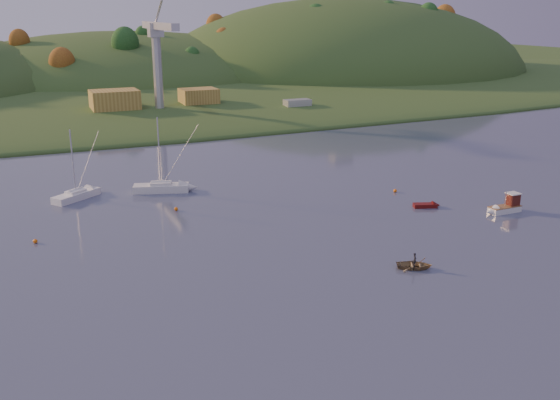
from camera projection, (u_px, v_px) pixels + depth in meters
name	position (u px, v px, depth m)	size (l,w,h in m)	color
ground	(532.00, 378.00, 44.99)	(500.00, 500.00, 0.00)	#333A54
far_shore	(89.00, 77.00, 245.79)	(620.00, 220.00, 1.50)	#2C471C
shore_slope	(118.00, 97.00, 189.04)	(640.00, 150.00, 7.00)	#2C471C
hill_center	(124.00, 81.00, 232.22)	(140.00, 120.00, 36.00)	#2C471C
hill_right	(343.00, 75.00, 252.27)	(150.00, 130.00, 60.00)	#2C471C
hillside_trees	(108.00, 90.00, 206.50)	(280.00, 50.00, 32.00)	#173F16
wharf	(170.00, 112.00, 153.10)	(42.00, 16.00, 2.40)	slate
shed_west	(115.00, 100.00, 147.85)	(11.00, 8.00, 4.80)	olive
shed_east	(199.00, 97.00, 157.03)	(9.00, 7.00, 4.00)	olive
dock_crane	(158.00, 47.00, 144.10)	(3.20, 28.00, 20.30)	#B7B7BC
fishing_boat	(503.00, 207.00, 81.28)	(5.21, 1.68, 3.32)	silver
sailboat_near	(76.00, 195.00, 87.09)	(7.02, 5.88, 9.86)	white
sailboat_far	(161.00, 187.00, 90.63)	(8.24, 4.70, 10.96)	silver
canoe	(414.00, 265.00, 63.81)	(2.58, 3.61, 0.75)	olive
paddler	(415.00, 262.00, 63.71)	(0.53, 0.35, 1.45)	black
red_tender	(430.00, 205.00, 83.68)	(3.82, 2.40, 1.23)	#4E0C0B
work_vessel	(297.00, 110.00, 156.30)	(15.32, 5.54, 3.93)	slate
buoy_1	(395.00, 191.00, 90.45)	(0.50, 0.50, 0.50)	orange
buoy_2	(35.00, 241.00, 70.76)	(0.50, 0.50, 0.50)	orange
buoy_3	(176.00, 209.00, 82.19)	(0.50, 0.50, 0.50)	orange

